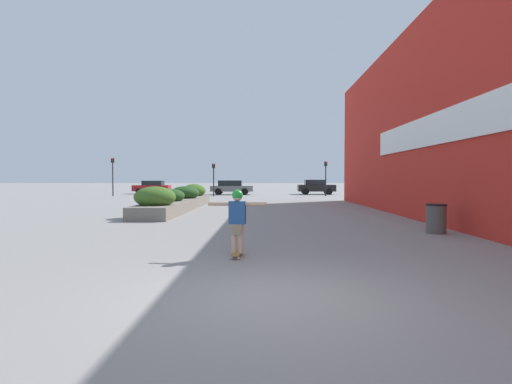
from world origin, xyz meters
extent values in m
plane|color=gray|center=(0.00, 0.00, 0.00)|extent=(300.00, 300.00, 0.00)
cube|color=red|center=(6.59, 9.83, 4.29)|extent=(0.60, 32.91, 8.57)
cube|color=white|center=(6.25, 8.06, 3.62)|extent=(0.06, 16.25, 1.20)
cube|color=slate|center=(-5.02, 16.78, 0.28)|extent=(1.76, 13.07, 0.57)
ellipsoid|color=#3D6623|center=(-5.06, 11.99, 0.93)|extent=(1.88, 1.56, 0.96)
ellipsoid|color=#234C1E|center=(-5.05, 15.39, 0.84)|extent=(1.30, 1.42, 0.72)
ellipsoid|color=#234C1E|center=(-4.97, 18.36, 0.88)|extent=(1.73, 1.55, 0.84)
ellipsoid|color=#3D6623|center=(-5.03, 21.94, 0.92)|extent=(1.59, 1.78, 0.93)
cube|color=olive|center=(-0.75, 3.07, 0.09)|extent=(0.26, 0.78, 0.01)
cylinder|color=beige|center=(-0.79, 3.34, 0.03)|extent=(0.06, 0.06, 0.06)
cylinder|color=beige|center=(-0.64, 3.32, 0.03)|extent=(0.06, 0.06, 0.06)
cylinder|color=beige|center=(-0.85, 2.81, 0.03)|extent=(0.06, 0.06, 0.06)
cylinder|color=beige|center=(-0.70, 2.79, 0.03)|extent=(0.06, 0.06, 0.06)
cylinder|color=tan|center=(-0.83, 3.08, 0.42)|extent=(0.13, 0.13, 0.65)
cylinder|color=tan|center=(-0.67, 3.06, 0.42)|extent=(0.13, 0.13, 0.65)
cube|color=gray|center=(-0.75, 3.07, 0.63)|extent=(0.25, 0.22, 0.23)
cube|color=#234C8C|center=(-0.75, 3.07, 1.00)|extent=(0.39, 0.22, 0.51)
cylinder|color=tan|center=(-1.17, 3.11, 1.19)|extent=(0.49, 0.14, 0.08)
cylinder|color=tan|center=(-0.33, 3.02, 1.19)|extent=(0.49, 0.14, 0.08)
sphere|color=tan|center=(-0.75, 3.07, 1.36)|extent=(0.21, 0.21, 0.21)
sphere|color=green|center=(-0.75, 3.07, 1.40)|extent=(0.24, 0.24, 0.24)
cylinder|color=#514C47|center=(5.40, 7.07, 0.45)|extent=(0.61, 0.61, 0.90)
cylinder|color=black|center=(5.40, 7.07, 0.92)|extent=(0.64, 0.64, 0.05)
cube|color=maroon|center=(-13.10, 39.87, 0.66)|extent=(4.12, 1.76, 0.67)
cube|color=black|center=(-12.93, 39.87, 1.25)|extent=(2.27, 1.55, 0.52)
cylinder|color=black|center=(-14.37, 39.04, 0.32)|extent=(0.64, 0.22, 0.64)
cylinder|color=black|center=(-14.37, 40.71, 0.32)|extent=(0.64, 0.22, 0.64)
cylinder|color=black|center=(-11.82, 39.04, 0.32)|extent=(0.64, 0.22, 0.64)
cylinder|color=black|center=(-11.82, 40.71, 0.32)|extent=(0.64, 0.22, 0.64)
cube|color=slate|center=(-3.65, 37.70, 0.66)|extent=(4.61, 1.72, 0.60)
cube|color=black|center=(-3.84, 37.70, 1.26)|extent=(2.53, 1.51, 0.59)
cylinder|color=black|center=(-2.23, 38.52, 0.36)|extent=(0.72, 0.22, 0.72)
cylinder|color=black|center=(-2.23, 36.89, 0.36)|extent=(0.72, 0.22, 0.72)
cylinder|color=black|center=(-5.08, 38.52, 0.36)|extent=(0.72, 0.22, 0.72)
cylinder|color=black|center=(-5.08, 36.89, 0.36)|extent=(0.72, 0.22, 0.72)
cube|color=navy|center=(14.59, 39.67, 0.64)|extent=(3.85, 1.88, 0.59)
cube|color=black|center=(14.44, 39.67, 1.21)|extent=(2.12, 1.65, 0.55)
cylinder|color=black|center=(15.79, 40.56, 0.34)|extent=(0.68, 0.22, 0.68)
cylinder|color=black|center=(15.79, 38.78, 0.34)|extent=(0.68, 0.22, 0.68)
cylinder|color=black|center=(13.40, 40.56, 0.34)|extent=(0.68, 0.22, 0.68)
cylinder|color=black|center=(13.40, 38.78, 0.34)|extent=(0.68, 0.22, 0.68)
cube|color=black|center=(5.69, 38.62, 0.70)|extent=(4.08, 1.88, 0.72)
cube|color=black|center=(5.53, 38.62, 1.35)|extent=(2.24, 1.66, 0.56)
cylinder|color=black|center=(6.96, 39.52, 0.34)|extent=(0.68, 0.22, 0.68)
cylinder|color=black|center=(6.96, 37.73, 0.34)|extent=(0.68, 0.22, 0.68)
cylinder|color=black|center=(4.43, 39.52, 0.34)|extent=(0.68, 0.22, 0.68)
cylinder|color=black|center=(4.43, 37.73, 0.34)|extent=(0.68, 0.22, 0.68)
cylinder|color=black|center=(-5.12, 33.39, 1.39)|extent=(0.11, 0.11, 2.78)
cube|color=black|center=(-5.12, 33.39, 3.00)|extent=(0.28, 0.20, 0.45)
sphere|color=red|center=(-5.12, 33.27, 3.15)|extent=(0.15, 0.15, 0.15)
sphere|color=#2D2823|center=(-5.12, 33.27, 3.00)|extent=(0.15, 0.15, 0.15)
sphere|color=#2D2823|center=(-5.12, 33.27, 2.85)|extent=(0.15, 0.15, 0.15)
cylinder|color=black|center=(5.99, 33.98, 1.50)|extent=(0.11, 0.11, 3.01)
cube|color=black|center=(5.99, 33.98, 3.23)|extent=(0.28, 0.20, 0.45)
sphere|color=red|center=(5.99, 33.86, 3.38)|extent=(0.15, 0.15, 0.15)
sphere|color=#2D2823|center=(5.99, 33.86, 3.23)|extent=(0.15, 0.15, 0.15)
sphere|color=#2D2823|center=(5.99, 33.86, 3.08)|extent=(0.15, 0.15, 0.15)
cylinder|color=black|center=(-15.35, 33.95, 1.68)|extent=(0.11, 0.11, 3.36)
cube|color=black|center=(-15.35, 33.95, 3.58)|extent=(0.28, 0.20, 0.45)
sphere|color=red|center=(-15.35, 33.83, 3.73)|extent=(0.15, 0.15, 0.15)
sphere|color=#2D2823|center=(-15.35, 33.83, 3.58)|extent=(0.15, 0.15, 0.15)
sphere|color=#2D2823|center=(-15.35, 33.83, 3.43)|extent=(0.15, 0.15, 0.15)
camera|label=1|loc=(-0.15, -5.83, 1.76)|focal=28.00mm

